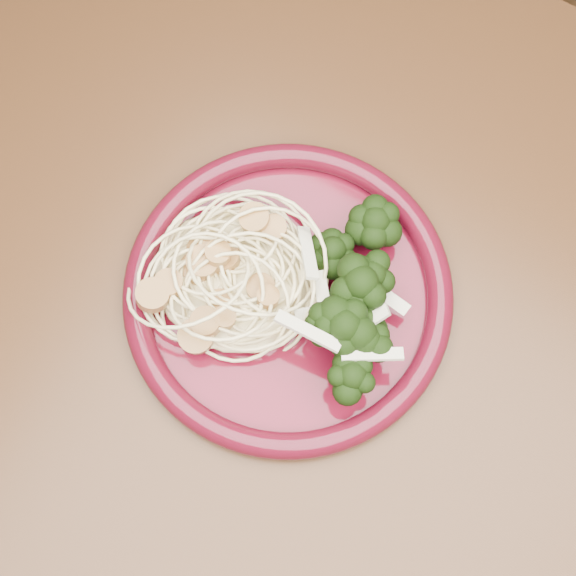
# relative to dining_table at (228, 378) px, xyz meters

# --- Properties ---
(dining_table) EXTENTS (1.20, 0.80, 0.75)m
(dining_table) POSITION_rel_dining_table_xyz_m (0.00, 0.00, 0.00)
(dining_table) COLOR #472814
(dining_table) RESTS_ON ground
(dinner_plate) EXTENTS (0.30, 0.30, 0.02)m
(dinner_plate) POSITION_rel_dining_table_xyz_m (0.02, 0.06, 0.11)
(dinner_plate) COLOR #520918
(dinner_plate) RESTS_ON dining_table
(spaghetti_pile) EXTENTS (0.15, 0.14, 0.03)m
(spaghetti_pile) POSITION_rel_dining_table_xyz_m (-0.02, 0.05, 0.12)
(spaghetti_pile) COLOR #F4E6A6
(spaghetti_pile) RESTS_ON dinner_plate
(scallop_cluster) EXTENTS (0.15, 0.15, 0.04)m
(scallop_cluster) POSITION_rel_dining_table_xyz_m (-0.02, 0.05, 0.15)
(scallop_cluster) COLOR #AE8046
(scallop_cluster) RESTS_ON spaghetti_pile
(broccoli_pile) EXTENTS (0.12, 0.15, 0.05)m
(broccoli_pile) POSITION_rel_dining_table_xyz_m (0.07, 0.07, 0.13)
(broccoli_pile) COLOR black
(broccoli_pile) RESTS_ON dinner_plate
(onion_garnish) EXTENTS (0.08, 0.10, 0.05)m
(onion_garnish) POSITION_rel_dining_table_xyz_m (0.07, 0.07, 0.16)
(onion_garnish) COLOR beige
(onion_garnish) RESTS_ON broccoli_pile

